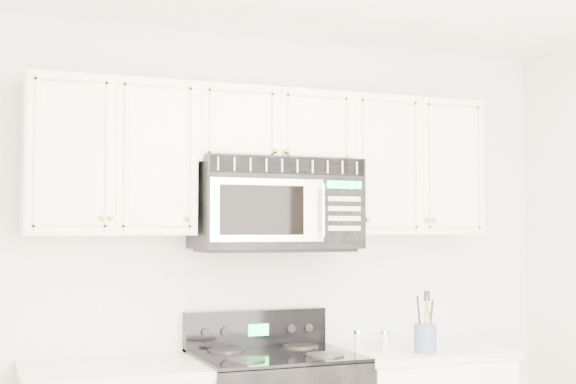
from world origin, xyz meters
name	(u,v)px	position (x,y,z in m)	size (l,w,h in m)	color
room	(429,303)	(0.00, 0.00, 1.30)	(3.51, 3.51, 2.61)	#907950
upper_cabinets	(268,156)	(0.00, 1.58, 1.93)	(2.44, 0.37, 0.75)	white
microwave	(275,204)	(0.02, 1.54, 1.68)	(0.83, 0.47, 0.46)	black
utensil_crock	(425,337)	(0.74, 1.26, 1.00)	(0.11, 0.11, 0.31)	#44576B
shaker_salt	(358,340)	(0.45, 1.45, 0.97)	(0.04, 0.04, 0.10)	silver
shaker_pepper	(385,341)	(0.56, 1.36, 0.97)	(0.04, 0.04, 0.11)	silver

